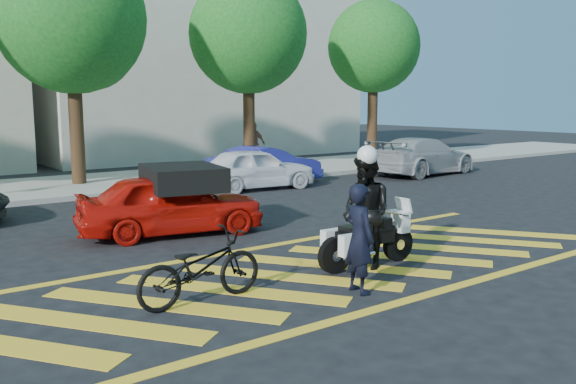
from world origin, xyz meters
TOP-DOWN VIEW (x-y plane):
  - ground at (0.00, 0.00)m, footprint 90.00×90.00m
  - sidewalk at (0.00, 12.00)m, footprint 60.00×5.00m
  - crosswalk at (-0.04, 0.00)m, footprint 12.33×4.00m
  - building_right at (9.00, 21.00)m, footprint 16.00×8.00m
  - tree_center at (0.13, 12.06)m, footprint 4.60×4.60m
  - tree_right at (6.63, 12.06)m, footprint 4.40×4.40m
  - tree_far_right at (13.13, 12.06)m, footprint 4.00×4.00m
  - officer_bike at (-0.26, -1.21)m, footprint 0.46×0.63m
  - bicycle at (-2.32, -0.25)m, footprint 1.92×0.72m
  - police_motorcycle at (0.78, -0.29)m, footprint 2.00×0.65m
  - officer_moto at (0.77, -0.29)m, footprint 0.76×0.95m
  - red_convertible at (-0.69, 3.98)m, footprint 4.06×2.29m
  - parked_mid_right at (4.35, 8.39)m, footprint 3.98×1.95m
  - parked_right at (5.30, 9.20)m, footprint 3.94×1.67m
  - parked_far_right at (11.55, 7.80)m, footprint 4.99×2.43m
  - pedestrian_right at (7.14, 12.65)m, footprint 1.09×0.52m

SIDE VIEW (x-z plane):
  - ground at x=0.00m, z-range 0.00..0.00m
  - crosswalk at x=-0.04m, z-range 0.00..0.01m
  - sidewalk at x=0.00m, z-range 0.00..0.15m
  - police_motorcycle at x=0.78m, z-range 0.04..0.92m
  - bicycle at x=-2.32m, z-range 0.00..1.00m
  - parked_right at x=5.30m, z-range 0.00..1.26m
  - red_convertible at x=-0.69m, z-range 0.00..1.30m
  - parked_mid_right at x=4.35m, z-range 0.00..1.31m
  - parked_far_right at x=11.55m, z-range 0.00..1.40m
  - officer_bike at x=-0.26m, z-range 0.00..1.60m
  - officer_moto at x=0.77m, z-range 0.00..1.89m
  - pedestrian_right at x=7.14m, z-range 0.15..1.96m
  - tree_far_right at x=13.13m, z-range 1.39..8.49m
  - tree_right at x=6.63m, z-range 1.34..8.75m
  - tree_center at x=0.13m, z-range 1.31..8.88m
  - building_right at x=9.00m, z-range 0.00..11.00m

